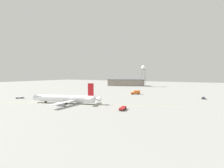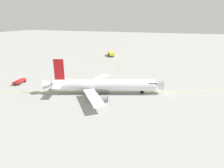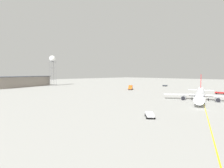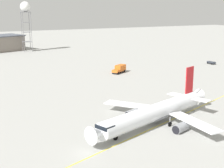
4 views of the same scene
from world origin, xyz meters
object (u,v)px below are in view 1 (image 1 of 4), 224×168
at_px(pushback_tug_truck, 20,97).
at_px(catering_truck_truck, 136,92).
at_px(airliner_main, 67,99).
at_px(baggage_truck_truck, 203,98).
at_px(ops_pickup_truck, 123,108).
at_px(radar_tower, 143,68).

bearing_deg(pushback_tug_truck, catering_truck_truck, -178.75).
height_order(airliner_main, baggage_truck_truck, airliner_main).
xyz_separation_m(airliner_main, catering_truck_truck, (-20.12, -56.01, -1.01)).
xyz_separation_m(ops_pickup_truck, catering_truck_truck, (13.64, -54.84, 0.85)).
xyz_separation_m(pushback_tug_truck, radar_tower, (-42.59, -138.85, 23.61)).
bearing_deg(ops_pickup_truck, pushback_tug_truck, 83.92).
bearing_deg(ops_pickup_truck, baggage_truck_truck, -40.44).
bearing_deg(baggage_truck_truck, radar_tower, -137.15).
bearing_deg(pushback_tug_truck, ops_pickup_truck, 140.39).
bearing_deg(ops_pickup_truck, airliner_main, 83.42).
bearing_deg(radar_tower, ops_pickup_truck, 103.53).
distance_m(ops_pickup_truck, catering_truck_truck, 56.52).
relative_size(baggage_truck_truck, ops_pickup_truck, 0.73).
bearing_deg(ops_pickup_truck, radar_tower, 4.95).
relative_size(baggage_truck_truck, pushback_tug_truck, 0.91).
bearing_deg(baggage_truck_truck, catering_truck_truck, -87.12).
bearing_deg(radar_tower, airliner_main, 89.52).
relative_size(pushback_tug_truck, ops_pickup_truck, 0.80).
bearing_deg(catering_truck_truck, radar_tower, -111.43).
relative_size(airliner_main, baggage_truck_truck, 8.72).
distance_m(baggage_truck_truck, catering_truck_truck, 47.32).
bearing_deg(baggage_truck_truck, pushback_tug_truck, -58.48).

